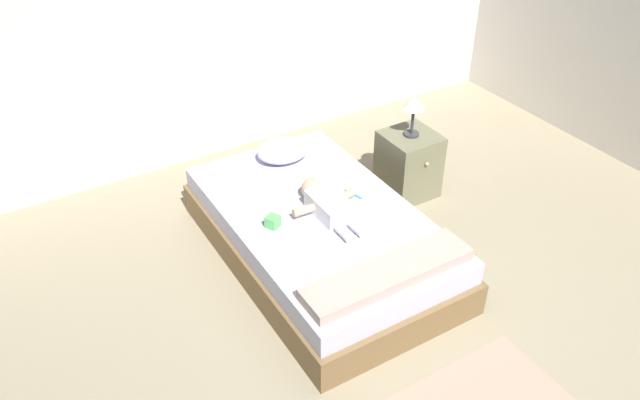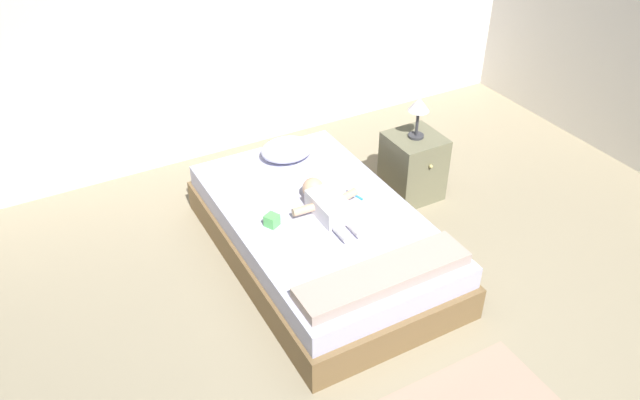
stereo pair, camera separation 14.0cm
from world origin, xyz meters
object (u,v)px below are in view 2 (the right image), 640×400
at_px(nightstand, 413,166).
at_px(baby, 327,204).
at_px(bed, 320,235).
at_px(lamp, 419,108).
at_px(pillow, 287,149).
at_px(toy_block, 272,220).
at_px(toothbrush, 354,194).

bearing_deg(nightstand, baby, -159.90).
height_order(bed, lamp, lamp).
xyz_separation_m(nightstand, lamp, (0.00, 0.00, 0.52)).
bearing_deg(bed, pillow, 80.82).
distance_m(pillow, toy_block, 0.87).
xyz_separation_m(bed, pillow, (0.12, 0.75, 0.28)).
height_order(bed, toy_block, toy_block).
distance_m(baby, lamp, 1.11).
bearing_deg(baby, toothbrush, 16.27).
xyz_separation_m(pillow, baby, (-0.08, -0.77, -0.01)).
distance_m(bed, toy_block, 0.43).
bearing_deg(toothbrush, bed, -169.43).
xyz_separation_m(baby, toothbrush, (0.27, 0.08, -0.06)).
distance_m(nightstand, lamp, 0.52).
xyz_separation_m(bed, toy_block, (-0.35, 0.02, 0.25)).
relative_size(bed, nightstand, 3.85).
height_order(pillow, nightstand, pillow).
bearing_deg(bed, baby, -24.42).
bearing_deg(toothbrush, lamp, 21.44).
relative_size(pillow, toy_block, 3.76).
height_order(pillow, lamp, lamp).
distance_m(bed, pillow, 0.81).
distance_m(pillow, lamp, 1.05).
height_order(bed, pillow, pillow).
distance_m(nightstand, toy_block, 1.44).
bearing_deg(baby, toy_block, 174.12).
bearing_deg(bed, toothbrush, 10.57).
bearing_deg(toothbrush, toy_block, -176.83).
xyz_separation_m(bed, nightstand, (1.04, 0.35, 0.07)).
height_order(pillow, toothbrush, pillow).
bearing_deg(toothbrush, pillow, 105.08).
bearing_deg(baby, nightstand, 20.10).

